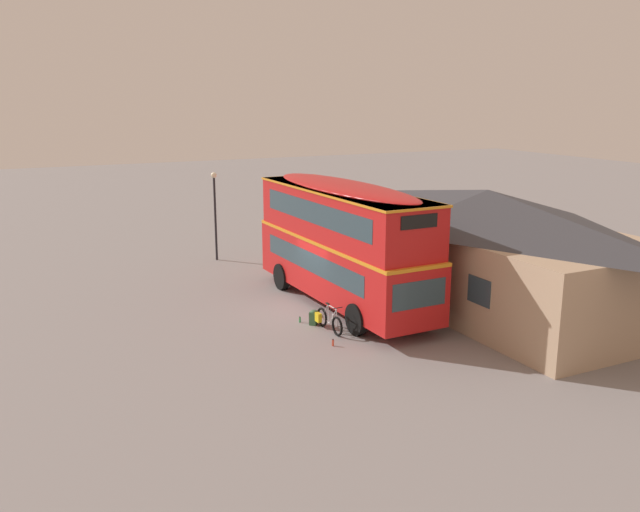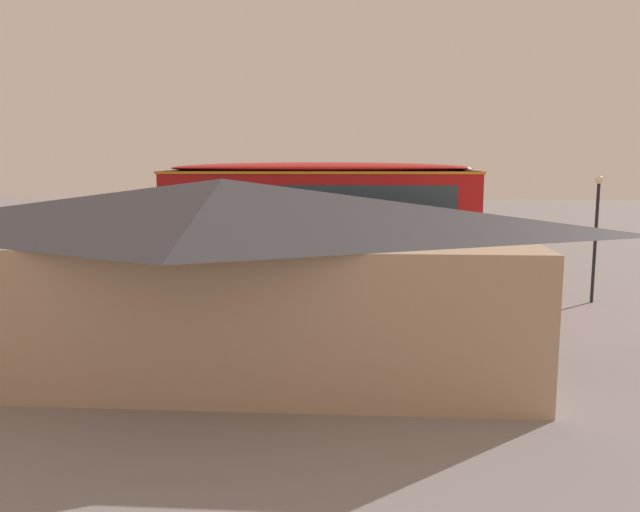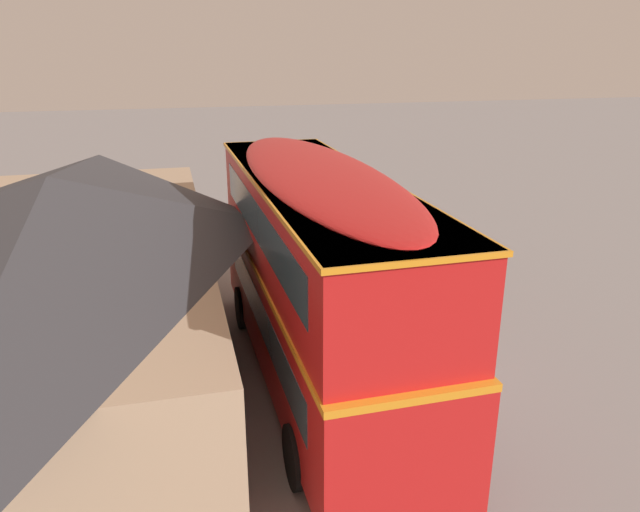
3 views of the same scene
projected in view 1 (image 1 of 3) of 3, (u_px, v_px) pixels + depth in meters
name	position (u px, v px, depth m)	size (l,w,h in m)	color
ground_plane	(309.00, 309.00, 25.29)	(120.00, 120.00, 0.00)	gray
double_decker_bus	(343.00, 239.00, 25.19)	(10.02, 2.87, 4.79)	black
touring_bicycle	(328.00, 320.00, 22.93)	(1.76, 0.50, 0.98)	black
backpack_on_ground	(314.00, 317.00, 23.57)	(0.40, 0.40, 0.53)	#386642
water_bottle_red_squeeze	(333.00, 343.00, 21.57)	(0.07, 0.07, 0.23)	#D84C33
water_bottle_green_metal	(300.00, 320.00, 23.82)	(0.07, 0.07, 0.21)	green
pub_building	(485.00, 245.00, 25.85)	(14.34, 6.73, 4.43)	tan
street_lamp	(215.00, 206.00, 32.31)	(0.28, 0.28, 4.34)	black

